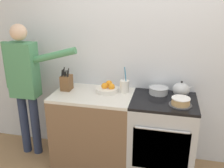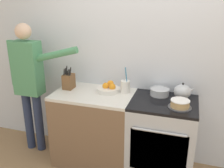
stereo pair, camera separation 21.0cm
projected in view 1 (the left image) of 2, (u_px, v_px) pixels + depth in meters
The scene contains 10 objects.
wall_back at pixel (147, 58), 2.97m from camera, with size 8.00×0.04×2.60m.
counter_cabinet at pixel (94, 128), 3.08m from camera, with size 0.93×0.62×0.92m.
stove_range at pixel (161, 136), 2.90m from camera, with size 0.72×0.65×0.92m.
layer_cake at pixel (181, 102), 2.60m from camera, with size 0.24×0.24×0.08m.
tea_kettle at pixel (181, 90), 2.83m from camera, with size 0.23×0.19×0.18m.
mixing_bowl at pixel (159, 90), 2.91m from camera, with size 0.23×0.23×0.08m.
knife_block at pixel (67, 82), 3.02m from camera, with size 0.11×0.15×0.28m.
utensil_crock at pixel (124, 86), 2.94m from camera, with size 0.11×0.11×0.32m.
fruit_bowl at pixel (107, 88), 2.97m from camera, with size 0.27×0.27×0.11m.
person_baker at pixel (25, 80), 3.06m from camera, with size 0.95×0.20×1.71m.
Camera 1 is at (0.24, -2.29, 2.01)m, focal length 40.00 mm.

